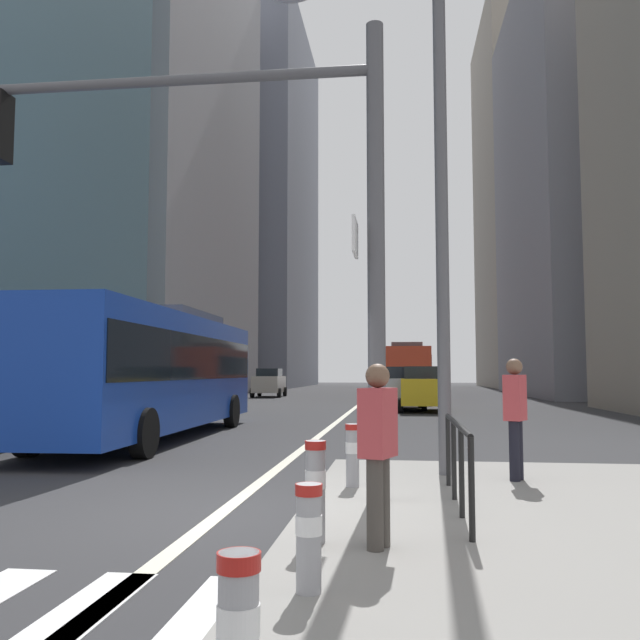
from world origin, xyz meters
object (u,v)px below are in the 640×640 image
bollard_back (353,452)px  pedestrian_walking (515,412)px  car_oncoming_mid (269,382)px  city_bus_red_distant (402,371)px  traffic_signal_gantry (237,187)px  city_bus_red_receding (406,370)px  street_lamp_post (441,144)px  pedestrian_waiting (378,445)px  city_bus_blue_oncoming (153,367)px  car_receding_far (422,388)px  bollard_left (309,531)px  car_receding_near (402,388)px  bollard_front (238,631)px  bollard_right (315,486)px

bollard_back → pedestrian_walking: size_ratio=0.48×
car_oncoming_mid → pedestrian_walking: size_ratio=2.33×
city_bus_red_distant → traffic_signal_gantry: size_ratio=1.97×
city_bus_red_receding → street_lamp_post: street_lamp_post is taller
car_oncoming_mid → pedestrian_waiting: car_oncoming_mid is taller
city_bus_red_distant → pedestrian_walking: city_bus_red_distant is taller
pedestrian_walking → city_bus_red_receding: bearing=92.4°
city_bus_blue_oncoming → street_lamp_post: size_ratio=1.46×
car_receding_far → city_bus_blue_oncoming: bearing=-119.3°
car_oncoming_mid → traffic_signal_gantry: traffic_signal_gantry is taller
bollard_left → pedestrian_walking: (2.30, 5.17, 0.55)m
car_receding_near → car_oncoming_mid: bearing=122.5°
bollard_front → bollard_left: size_ratio=1.01×
city_bus_red_distant → bollard_back: bearing=-90.9°
car_receding_near → traffic_signal_gantry: (-2.14, -22.68, 3.09)m
bollard_left → bollard_back: 4.36m
city_bus_red_receding → bollard_front: bearing=-91.6°
bollard_right → bollard_back: size_ratio=1.09×
traffic_signal_gantry → pedestrian_waiting: bearing=-49.6°
city_bus_blue_oncoming → pedestrian_waiting: bearing=-59.6°
car_receding_near → bollard_front: car_receding_near is taller
bollard_back → city_bus_red_receding: bearing=88.2°
city_bus_red_receding → traffic_signal_gantry: 33.43m
city_bus_red_receding → pedestrian_walking: size_ratio=6.42×
traffic_signal_gantry → bollard_front: size_ratio=7.86×
pedestrian_walking → bollard_right: bearing=-122.6°
bollard_left → traffic_signal_gantry: bearing=112.3°
street_lamp_post → pedestrian_walking: size_ratio=4.58×
car_receding_near → pedestrian_walking: 21.00m
bollard_left → bollard_right: size_ratio=0.82×
car_receding_near → bollard_back: size_ratio=5.19×
bollard_right → pedestrian_waiting: 0.71m
city_bus_blue_oncoming → bollard_left: (5.65, -11.66, -1.26)m
bollard_front → bollard_right: bearing=91.3°
bollard_front → pedestrian_walking: 7.42m
street_lamp_post → bollard_left: street_lamp_post is taller
city_bus_blue_oncoming → car_receding_far: 14.77m
pedestrian_walking → car_oncoming_mid: bearing=106.8°
city_bus_red_distant → street_lamp_post: street_lamp_post is taller
pedestrian_waiting → car_receding_near: bearing=89.4°
car_oncoming_mid → city_bus_red_receding: bearing=-21.3°
city_bus_red_distant → bollard_left: city_bus_red_distant is taller
bollard_right → bollard_back: (0.13, 2.99, -0.04)m
city_bus_blue_oncoming → car_receding_far: bearing=60.7°
car_receding_far → bollard_back: car_receding_far is taller
car_oncoming_mid → car_receding_near: size_ratio=0.93×
city_bus_blue_oncoming → city_bus_red_receding: (6.64, 25.05, -0.00)m
city_bus_red_distant → pedestrian_waiting: bearing=-90.4°
pedestrian_waiting → city_bus_red_distant: bearing=89.6°
bollard_left → pedestrian_walking: 5.68m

